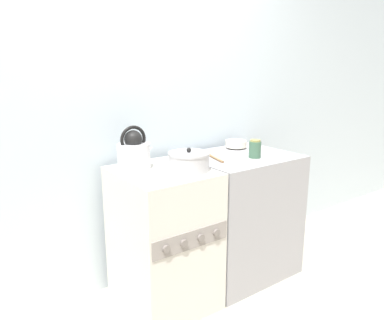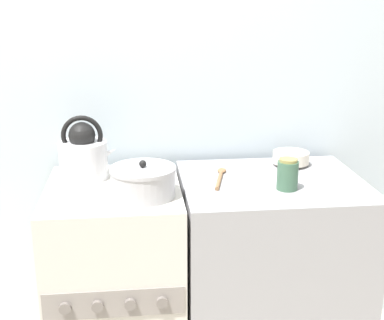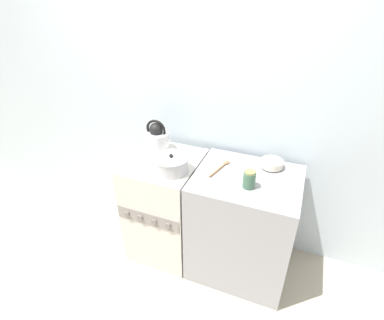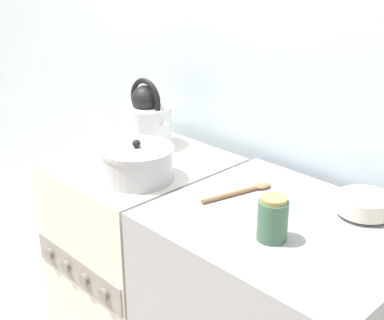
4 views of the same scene
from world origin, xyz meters
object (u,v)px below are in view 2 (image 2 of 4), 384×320
(stove, at_px, (117,287))
(storage_jar, at_px, (288,174))
(cooking_pot, at_px, (143,182))
(enamel_bowl, at_px, (291,158))
(kettle, at_px, (84,154))

(stove, relative_size, storage_jar, 7.14)
(cooking_pot, bearing_deg, enamel_bowl, 25.20)
(stove, height_order, storage_jar, storage_jar)
(storage_jar, bearing_deg, stove, 171.93)
(stove, bearing_deg, enamel_bowl, 14.72)
(enamel_bowl, bearing_deg, cooking_pot, -154.80)
(enamel_bowl, distance_m, storage_jar, 0.32)
(kettle, height_order, enamel_bowl, kettle)
(stove, xyz_separation_m, kettle, (-0.12, 0.13, 0.55))
(kettle, relative_size, enamel_bowl, 1.65)
(enamel_bowl, relative_size, storage_jar, 1.29)
(stove, bearing_deg, cooking_pot, -41.62)
(enamel_bowl, height_order, storage_jar, storage_jar)
(cooking_pot, bearing_deg, stove, 138.38)
(stove, bearing_deg, storage_jar, -8.07)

